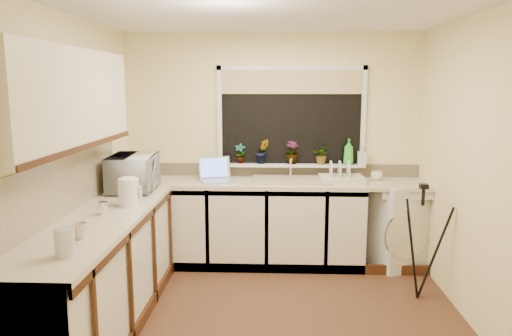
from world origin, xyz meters
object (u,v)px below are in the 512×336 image
object	(u,v)px
plant_d	(322,155)
cup_back	(377,176)
kettle	(129,193)
glass_jug	(65,242)
dish_rack	(341,179)
plant_c	(292,152)
microwave	(133,173)
soap_bottle_clear	(362,155)
cup_left	(79,231)
washing_machine	(399,223)
soap_bottle_green	(349,152)
tripod	(421,242)
plant_a	(240,153)
laptop	(216,175)
plant_b	(262,151)
steel_jar	(103,208)

from	to	relation	value
plant_d	cup_back	xyz separation A→B (m)	(0.57, -0.12, -0.20)
kettle	glass_jug	xyz separation A→B (m)	(-0.02, -1.21, -0.03)
dish_rack	plant_c	xyz separation A→B (m)	(-0.50, 0.27, 0.24)
glass_jug	microwave	bearing A→B (deg)	93.87
soap_bottle_clear	cup_left	bearing A→B (deg)	-135.23
microwave	soap_bottle_clear	world-z (taller)	soap_bottle_clear
washing_machine	kettle	world-z (taller)	kettle
soap_bottle_clear	cup_back	size ratio (longest dim) A/B	1.70
soap_bottle_green	dish_rack	bearing A→B (deg)	-113.02
tripod	plant_a	distance (m)	2.07
soap_bottle_green	soap_bottle_clear	bearing A→B (deg)	7.20
microwave	soap_bottle_clear	bearing A→B (deg)	-77.01
laptop	washing_machine	bearing A→B (deg)	-17.42
kettle	soap_bottle_clear	size ratio (longest dim) A/B	1.08
microwave	plant_d	distance (m)	1.98
laptop	glass_jug	distance (m)	2.38
tripod	plant_b	distance (m)	1.90
kettle	microwave	distance (m)	0.64
plant_c	cup_left	xyz separation A→B (m)	(-1.46, -2.21, -0.22)
washing_machine	plant_a	size ratio (longest dim) A/B	4.04
cup_back	kettle	bearing A→B (deg)	-152.43
washing_machine	laptop	distance (m)	2.01
dish_rack	glass_jug	bearing A→B (deg)	-132.03
glass_jug	plant_d	bearing A→B (deg)	55.44
cup_left	laptop	bearing A→B (deg)	71.48
tripod	plant_c	distance (m)	1.66
plant_a	plant_d	xyz separation A→B (m)	(0.89, -0.02, -0.01)
plant_b	dish_rack	bearing A→B (deg)	-18.24
steel_jar	plant_c	bearing A→B (deg)	46.77
kettle	plant_a	xyz separation A→B (m)	(0.83, 1.33, 0.15)
steel_jar	cup_back	size ratio (longest dim) A/B	0.83
washing_machine	soap_bottle_green	size ratio (longest dim) A/B	3.19
plant_d	soap_bottle_clear	world-z (taller)	soap_bottle_clear
plant_d	soap_bottle_clear	bearing A→B (deg)	0.52
plant_c	plant_d	distance (m)	0.32
glass_jug	plant_a	bearing A→B (deg)	71.47
kettle	cup_left	world-z (taller)	kettle
soap_bottle_clear	cup_back	world-z (taller)	soap_bottle_clear
glass_jug	plant_b	size ratio (longest dim) A/B	0.63
soap_bottle_clear	plant_b	bearing A→B (deg)	179.00
laptop	soap_bottle_clear	distance (m)	1.58
microwave	kettle	bearing A→B (deg)	-171.24
glass_jug	cup_back	distance (m)	3.33
dish_rack	steel_jar	xyz separation A→B (m)	(-2.02, -1.34, 0.02)
washing_machine	plant_b	distance (m)	1.65
tripod	soap_bottle_clear	distance (m)	1.26
laptop	dish_rack	bearing A→B (deg)	-20.59
tripod	microwave	distance (m)	2.72
washing_machine	cup_back	bearing A→B (deg)	148.01
glass_jug	steel_jar	xyz separation A→B (m)	(-0.10, 0.93, -0.03)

